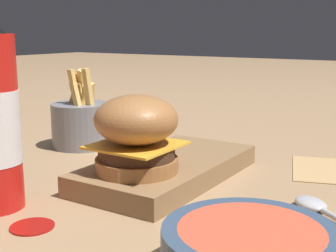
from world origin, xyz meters
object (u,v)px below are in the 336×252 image
(serving_board, at_px, (168,169))
(burger, at_px, (136,133))
(spoon, at_px, (319,208))
(fries_basket, at_px, (81,123))

(serving_board, distance_m, burger, 0.10)
(serving_board, bearing_deg, spoon, -94.39)
(fries_basket, xyz_separation_m, spoon, (-0.09, -0.47, -0.04))
(serving_board, distance_m, fries_basket, 0.26)
(burger, bearing_deg, serving_board, -2.11)
(spoon, bearing_deg, burger, 51.63)
(serving_board, height_order, spoon, serving_board)
(fries_basket, bearing_deg, burger, -121.94)
(serving_board, height_order, burger, burger)
(serving_board, height_order, fries_basket, fries_basket)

